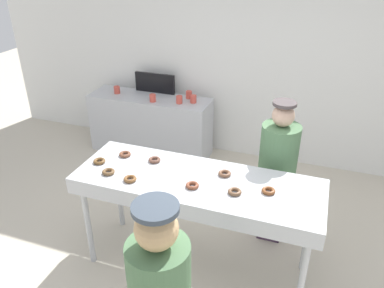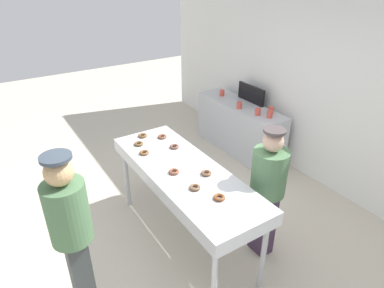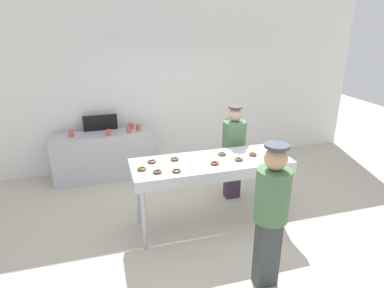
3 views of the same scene
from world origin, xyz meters
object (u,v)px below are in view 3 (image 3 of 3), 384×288
paper_cup_0 (131,126)px  paper_cup_4 (109,133)px  chocolate_donut_6 (253,154)px  paper_cup_2 (71,134)px  menu_display (100,123)px  chocolate_donut_2 (142,169)px  chocolate_donut_5 (157,172)px  paper_cup_3 (129,130)px  chocolate_donut_1 (175,159)px  chocolate_donut_4 (215,163)px  prep_counter (104,156)px  chocolate_donut_0 (239,159)px  chocolate_donut_7 (152,161)px  fryer_conveyor (211,166)px  chocolate_donut_3 (222,154)px  customer_waiting (271,208)px  worker_baker (234,146)px  chocolate_donut_8 (176,171)px  paper_cup_1 (138,127)px

paper_cup_0 → paper_cup_4: same height
chocolate_donut_6 → paper_cup_2: bearing=142.2°
paper_cup_4 → menu_display: size_ratio=0.17×
chocolate_donut_2 → menu_display: menu_display is taller
chocolate_donut_5 → paper_cup_3: bearing=93.7°
chocolate_donut_1 → chocolate_donut_4: bearing=-30.4°
chocolate_donut_2 → paper_cup_0: (0.10, 2.18, -0.10)m
prep_counter → paper_cup_0: 0.75m
paper_cup_2 → menu_display: (0.51, 0.23, 0.09)m
chocolate_donut_5 → menu_display: 2.46m
chocolate_donut_0 → chocolate_donut_5: 1.14m
chocolate_donut_4 → chocolate_donut_7: 0.85m
chocolate_donut_7 → paper_cup_3: bearing=93.9°
fryer_conveyor → chocolate_donut_7: (-0.79, 0.16, 0.10)m
paper_cup_0 → menu_display: (-0.55, 0.07, 0.09)m
fryer_conveyor → chocolate_donut_2: 0.96m
chocolate_donut_3 → customer_waiting: size_ratio=0.07×
chocolate_donut_3 → worker_baker: size_ratio=0.07×
worker_baker → paper_cup_0: size_ratio=14.72×
chocolate_donut_6 → chocolate_donut_7: 1.42m
chocolate_donut_3 → chocolate_donut_6: size_ratio=1.00×
worker_baker → prep_counter: 2.46m
chocolate_donut_0 → chocolate_donut_4: bearing=-175.1°
chocolate_donut_7 → prep_counter: 2.02m
chocolate_donut_3 → paper_cup_3: size_ratio=1.07×
paper_cup_3 → worker_baker: bearing=-39.5°
chocolate_donut_8 → fryer_conveyor: bearing=21.8°
paper_cup_2 → menu_display: size_ratio=0.17×
prep_counter → chocolate_donut_5: bearing=-73.9°
fryer_conveyor → paper_cup_0: bearing=111.8°
paper_cup_2 → paper_cup_4: bearing=-11.3°
chocolate_donut_2 → paper_cup_0: bearing=87.3°
chocolate_donut_1 → paper_cup_0: (-0.37, 1.99, -0.10)m
chocolate_donut_8 → menu_display: 2.57m
worker_baker → chocolate_donut_1: bearing=23.5°
chocolate_donut_4 → paper_cup_1: size_ratio=1.07×
chocolate_donut_1 → menu_display: 2.25m
chocolate_donut_7 → paper_cup_1: chocolate_donut_7 is taller
chocolate_donut_1 → chocolate_donut_3: same height
chocolate_donut_6 → chocolate_donut_8: (-1.16, -0.22, 0.00)m
paper_cup_1 → chocolate_donut_4: bearing=-70.8°
chocolate_donut_6 → paper_cup_0: chocolate_donut_6 is taller
chocolate_donut_0 → worker_baker: (0.25, 0.76, -0.12)m
fryer_conveyor → paper_cup_4: bearing=124.8°
chocolate_donut_7 → chocolate_donut_4: bearing=-19.8°
chocolate_donut_4 → paper_cup_4: bearing=123.1°
paper_cup_1 → paper_cup_2: (-1.18, -0.03, 0.00)m
chocolate_donut_5 → worker_baker: 1.63m
chocolate_donut_0 → chocolate_donut_7: bearing=167.5°
chocolate_donut_2 → paper_cup_3: (0.04, 1.96, -0.10)m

